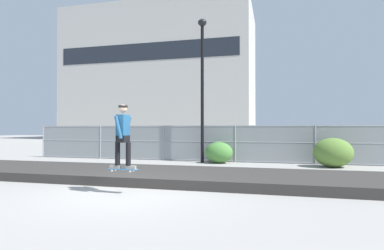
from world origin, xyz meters
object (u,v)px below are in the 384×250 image
object	(u,v)px
skateboard	(123,169)
street_lamp	(202,74)
skater	(123,133)
shrub_center	(333,153)
parked_car_near	(148,142)
shrub_left	(219,153)

from	to	relation	value
skateboard	street_lamp	bearing A→B (deg)	87.53
skater	street_lamp	distance (m)	8.41
street_lamp	shrub_center	bearing A→B (deg)	-4.95
skater	skateboard	bearing A→B (deg)	0.00
skateboard	shrub_center	xyz separation A→B (m)	(6.29, 7.39, 0.01)
skateboard	parked_car_near	size ratio (longest dim) A/B	0.18
parked_car_near	shrub_left	size ratio (longest dim) A/B	3.32
skateboard	shrub_center	size ratio (longest dim) A/B	0.48
skater	street_lamp	world-z (taller)	street_lamp
parked_car_near	skateboard	bearing A→B (deg)	-70.57
shrub_center	street_lamp	bearing A→B (deg)	175.05
skateboard	shrub_left	xyz separation A→B (m)	(1.20, 7.78, -0.11)
street_lamp	shrub_center	size ratio (longest dim) A/B	4.32
shrub_left	skater	bearing A→B (deg)	-98.73
shrub_center	skateboard	bearing A→B (deg)	-130.43
parked_car_near	shrub_center	world-z (taller)	parked_car_near
street_lamp	shrub_left	world-z (taller)	street_lamp
shrub_left	shrub_center	world-z (taller)	shrub_center
shrub_center	parked_car_near	bearing A→B (deg)	157.12
skateboard	street_lamp	xyz separation A→B (m)	(0.34, 7.90, 3.80)
skater	street_lamp	bearing A→B (deg)	87.53
street_lamp	shrub_center	xyz separation A→B (m)	(5.95, -0.52, -3.79)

